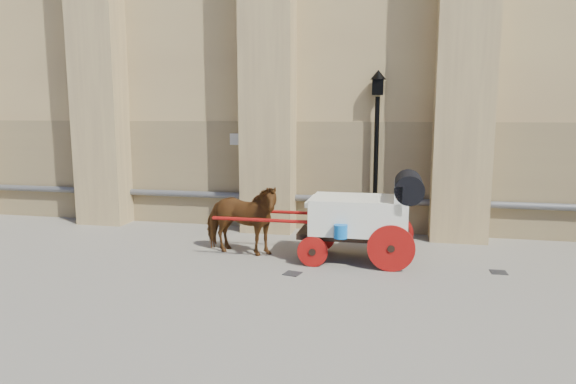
# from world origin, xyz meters

# --- Properties ---
(ground) EXTENTS (90.00, 90.00, 0.00)m
(ground) POSITION_xyz_m (0.00, 0.00, 0.00)
(ground) COLOR slate
(ground) RESTS_ON ground
(horse) EXTENTS (2.06, 1.16, 1.65)m
(horse) POSITION_xyz_m (-1.03, 1.11, 0.83)
(horse) COLOR brown
(horse) RESTS_ON ground
(carriage) EXTENTS (4.55, 1.62, 1.99)m
(carriage) POSITION_xyz_m (1.81, 1.18, 1.07)
(carriage) COLOR black
(carriage) RESTS_ON ground
(street_lamp) EXTENTS (0.41, 0.41, 4.33)m
(street_lamp) POSITION_xyz_m (1.88, 3.80, 2.32)
(street_lamp) COLOR black
(street_lamp) RESTS_ON ground
(drain_grate_near) EXTENTS (0.38, 0.38, 0.01)m
(drain_grate_near) POSITION_xyz_m (0.43, -0.07, 0.01)
(drain_grate_near) COLOR black
(drain_grate_near) RESTS_ON ground
(drain_grate_far) EXTENTS (0.33, 0.33, 0.01)m
(drain_grate_far) POSITION_xyz_m (4.54, 0.90, 0.01)
(drain_grate_far) COLOR black
(drain_grate_far) RESTS_ON ground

